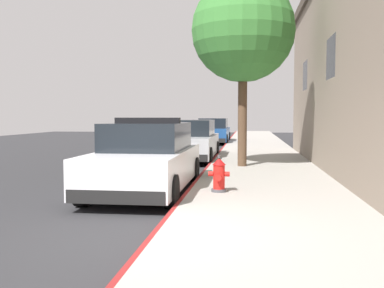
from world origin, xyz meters
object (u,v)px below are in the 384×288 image
Objects in this scene: parked_car_dark_far at (213,132)px; police_cruiser at (147,159)px; street_tree at (243,31)px; parked_car_silver_ahead at (191,141)px; fire_hydrant at (219,175)px.

police_cruiser is at bearing -90.34° from parked_car_dark_far.
street_tree reaches higher than police_cruiser.
street_tree is (1.97, -13.52, 3.59)m from parked_car_dark_far.
police_cruiser is at bearing -90.42° from parked_car_silver_ahead.
parked_car_dark_far is at bearing 89.66° from police_cruiser.
fire_hydrant is at bearing -78.36° from parked_car_silver_ahead.
parked_car_dark_far is at bearing 98.29° from street_tree.
parked_car_silver_ahead is 0.84× the size of street_tree.
fire_hydrant is 0.13× the size of street_tree.
police_cruiser is at bearing 158.25° from fire_hydrant.
parked_car_silver_ahead is at bearing 101.64° from fire_hydrant.
police_cruiser reaches higher than parked_car_silver_ahead.
parked_car_dark_far reaches higher than fire_hydrant.
parked_car_silver_ahead is 1.00× the size of parked_car_dark_far.
parked_car_silver_ahead is 10.48m from parked_car_dark_far.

